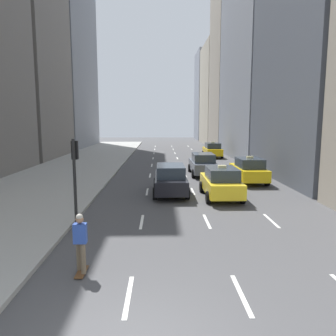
{
  "coord_description": "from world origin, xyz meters",
  "views": [
    {
      "loc": [
        0.59,
        -5.55,
        4.28
      ],
      "look_at": [
        1.05,
        12.99,
        1.61
      ],
      "focal_mm": 35.0,
      "sensor_mm": 36.0,
      "label": 1
    }
  ],
  "objects_px": {
    "sedan_black_near": "(203,164)",
    "traffic_light_pole": "(75,169)",
    "taxi_lead": "(212,150)",
    "skateboarder": "(80,241)",
    "taxi_third": "(221,182)",
    "taxi_second": "(249,170)",
    "sedan_silver_behind": "(170,179)"
  },
  "relations": [
    {
      "from": "sedan_black_near",
      "to": "traffic_light_pole",
      "type": "height_order",
      "value": "traffic_light_pole"
    },
    {
      "from": "taxi_lead",
      "to": "skateboarder",
      "type": "height_order",
      "value": "taxi_lead"
    },
    {
      "from": "taxi_lead",
      "to": "taxi_third",
      "type": "distance_m",
      "value": 20.72
    },
    {
      "from": "sedan_black_near",
      "to": "taxi_second",
      "type": "bearing_deg",
      "value": -49.44
    },
    {
      "from": "traffic_light_pole",
      "to": "taxi_third",
      "type": "bearing_deg",
      "value": 37.16
    },
    {
      "from": "taxi_second",
      "to": "taxi_third",
      "type": "height_order",
      "value": "same"
    },
    {
      "from": "taxi_lead",
      "to": "taxi_third",
      "type": "relative_size",
      "value": 1.0
    },
    {
      "from": "taxi_lead",
      "to": "sedan_silver_behind",
      "type": "relative_size",
      "value": 0.88
    },
    {
      "from": "taxi_second",
      "to": "sedan_black_near",
      "type": "relative_size",
      "value": 0.89
    },
    {
      "from": "taxi_third",
      "to": "taxi_lead",
      "type": "bearing_deg",
      "value": 82.23
    },
    {
      "from": "taxi_third",
      "to": "sedan_black_near",
      "type": "bearing_deg",
      "value": 90.0
    },
    {
      "from": "skateboarder",
      "to": "traffic_light_pole",
      "type": "height_order",
      "value": "traffic_light_pole"
    },
    {
      "from": "taxi_lead",
      "to": "sedan_black_near",
      "type": "height_order",
      "value": "taxi_lead"
    },
    {
      "from": "taxi_lead",
      "to": "taxi_third",
      "type": "xyz_separation_m",
      "value": [
        -2.8,
        -20.53,
        0.0
      ]
    },
    {
      "from": "sedan_silver_behind",
      "to": "taxi_lead",
      "type": "bearing_deg",
      "value": 73.9
    },
    {
      "from": "sedan_black_near",
      "to": "traffic_light_pole",
      "type": "bearing_deg",
      "value": -117.46
    },
    {
      "from": "taxi_second",
      "to": "skateboarder",
      "type": "relative_size",
      "value": 2.52
    },
    {
      "from": "sedan_black_near",
      "to": "sedan_silver_behind",
      "type": "bearing_deg",
      "value": -112.53
    },
    {
      "from": "taxi_second",
      "to": "taxi_third",
      "type": "relative_size",
      "value": 1.0
    },
    {
      "from": "taxi_third",
      "to": "skateboarder",
      "type": "xyz_separation_m",
      "value": [
        -5.64,
        -9.09,
        0.08
      ]
    },
    {
      "from": "taxi_third",
      "to": "traffic_light_pole",
      "type": "height_order",
      "value": "traffic_light_pole"
    },
    {
      "from": "taxi_third",
      "to": "sedan_silver_behind",
      "type": "bearing_deg",
      "value": 158.16
    },
    {
      "from": "sedan_black_near",
      "to": "traffic_light_pole",
      "type": "distance_m",
      "value": 14.72
    },
    {
      "from": "taxi_second",
      "to": "traffic_light_pole",
      "type": "relative_size",
      "value": 1.22
    },
    {
      "from": "taxi_second",
      "to": "taxi_third",
      "type": "xyz_separation_m",
      "value": [
        -2.8,
        -4.6,
        0.0
      ]
    },
    {
      "from": "sedan_black_near",
      "to": "skateboarder",
      "type": "relative_size",
      "value": 2.84
    },
    {
      "from": "taxi_lead",
      "to": "sedan_black_near",
      "type": "relative_size",
      "value": 0.89
    },
    {
      "from": "sedan_black_near",
      "to": "skateboarder",
      "type": "bearing_deg",
      "value": -108.39
    },
    {
      "from": "taxi_second",
      "to": "skateboarder",
      "type": "distance_m",
      "value": 16.08
    },
    {
      "from": "traffic_light_pole",
      "to": "taxi_second",
      "type": "bearing_deg",
      "value": 45.5
    },
    {
      "from": "sedan_silver_behind",
      "to": "skateboarder",
      "type": "height_order",
      "value": "skateboarder"
    },
    {
      "from": "taxi_third",
      "to": "sedan_silver_behind",
      "type": "distance_m",
      "value": 3.02
    }
  ]
}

